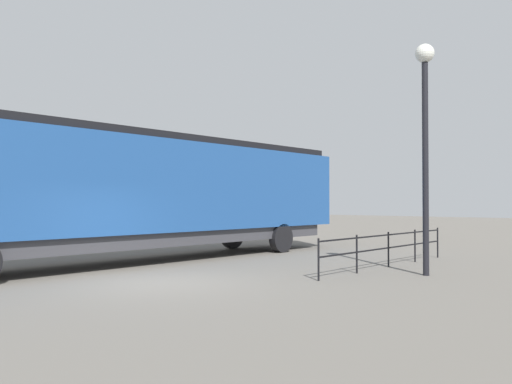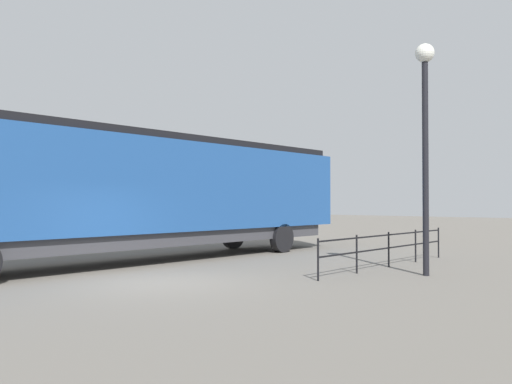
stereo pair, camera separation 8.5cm
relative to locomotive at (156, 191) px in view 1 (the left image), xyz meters
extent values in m
plane|color=#666059|center=(3.84, -2.94, -2.31)|extent=(120.00, 120.00, 0.00)
cube|color=navy|center=(0.00, -0.58, 0.13)|extent=(2.93, 17.20, 2.88)
cube|color=black|center=(0.00, 6.69, -0.30)|extent=(2.81, 2.67, 2.01)
cube|color=black|center=(0.00, -0.58, 1.68)|extent=(2.63, 16.51, 0.24)
cube|color=#38383D|center=(0.00, -0.58, -1.54)|extent=(2.63, 15.83, 0.45)
cylinder|color=black|center=(-1.31, 4.93, -1.76)|extent=(0.30, 1.10, 1.10)
cylinder|color=black|center=(1.31, 4.93, -1.76)|extent=(0.30, 1.10, 1.10)
cylinder|color=black|center=(8.13, 2.56, 0.55)|extent=(0.16, 0.16, 5.73)
sphere|color=silver|center=(8.13, 2.56, 3.57)|extent=(0.50, 0.50, 0.50)
cube|color=black|center=(6.55, 3.52, -1.35)|extent=(0.04, 7.21, 0.04)
cube|color=black|center=(6.55, 3.52, -1.74)|extent=(0.04, 7.21, 0.04)
cylinder|color=black|center=(6.55, -0.09, -1.79)|extent=(0.05, 0.05, 1.04)
cylinder|color=black|center=(6.55, 1.72, -1.79)|extent=(0.05, 0.05, 1.04)
cylinder|color=black|center=(6.55, 3.52, -1.79)|extent=(0.05, 0.05, 1.04)
cylinder|color=black|center=(6.55, 5.32, -1.79)|extent=(0.05, 0.05, 1.04)
cylinder|color=black|center=(6.55, 7.12, -1.79)|extent=(0.05, 0.05, 1.04)
camera|label=1|loc=(13.95, -10.68, -0.38)|focal=36.64mm
camera|label=2|loc=(14.01, -10.62, -0.38)|focal=36.64mm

